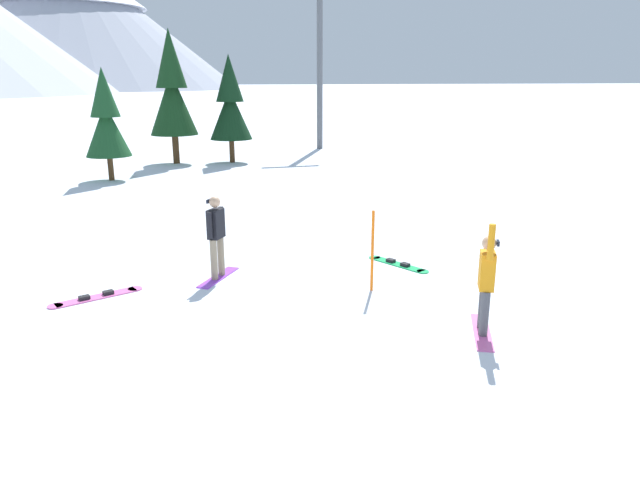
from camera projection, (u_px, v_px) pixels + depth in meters
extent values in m
plane|color=silver|center=(295.00, 348.00, 9.41)|extent=(800.00, 800.00, 0.00)
cube|color=pink|center=(482.00, 332.00, 9.98)|extent=(0.94, 1.48, 0.02)
cylinder|color=#4C4C51|center=(483.00, 306.00, 10.02)|extent=(0.15, 0.15, 0.79)
cylinder|color=#4C4C51|center=(484.00, 314.00, 9.72)|extent=(0.15, 0.15, 0.79)
cube|color=orange|center=(487.00, 271.00, 9.68)|extent=(0.39, 0.47, 0.64)
cylinder|color=orange|center=(486.00, 264.00, 9.92)|extent=(0.11, 0.11, 0.58)
cylinder|color=orange|center=(491.00, 242.00, 9.28)|extent=(0.11, 0.11, 0.60)
sphere|color=tan|center=(489.00, 243.00, 9.55)|extent=(0.24, 0.24, 0.24)
cube|color=black|center=(498.00, 243.00, 9.52)|extent=(0.11, 0.17, 0.08)
cube|color=#993FD8|center=(218.00, 277.00, 12.72)|extent=(1.06, 1.35, 0.02)
cylinder|color=gray|center=(214.00, 260.00, 12.45)|extent=(0.15, 0.15, 0.89)
cylinder|color=gray|center=(221.00, 256.00, 12.74)|extent=(0.15, 0.15, 0.89)
cube|color=black|center=(216.00, 224.00, 12.38)|extent=(0.43, 0.47, 0.64)
cylinder|color=black|center=(210.00, 225.00, 12.14)|extent=(0.11, 0.11, 0.58)
cylinder|color=black|center=(221.00, 220.00, 12.61)|extent=(0.11, 0.11, 0.58)
sphere|color=tan|center=(215.00, 202.00, 12.25)|extent=(0.24, 0.24, 0.24)
cube|color=black|center=(209.00, 201.00, 12.29)|extent=(0.13, 0.16, 0.08)
cube|color=#19B259|center=(398.00, 264.00, 13.60)|extent=(0.91, 1.42, 0.02)
cylinder|color=#19B259|center=(423.00, 272.00, 13.10)|extent=(0.37, 0.37, 0.02)
cylinder|color=#19B259|center=(375.00, 258.00, 14.11)|extent=(0.37, 0.37, 0.02)
cube|color=black|center=(405.00, 265.00, 13.44)|extent=(0.22, 0.24, 0.07)
cube|color=black|center=(391.00, 260.00, 13.74)|extent=(0.22, 0.24, 0.07)
cube|color=pink|center=(97.00, 297.00, 11.56)|extent=(1.57, 0.83, 0.02)
cylinder|color=pink|center=(135.00, 289.00, 12.02)|extent=(0.38, 0.38, 0.02)
cylinder|color=pink|center=(55.00, 306.00, 11.11)|extent=(0.38, 0.38, 0.02)
cube|color=black|center=(108.00, 292.00, 11.69)|extent=(0.24, 0.20, 0.07)
cube|color=black|center=(84.00, 298.00, 11.41)|extent=(0.24, 0.20, 0.07)
cylinder|color=orange|center=(372.00, 251.00, 11.75)|extent=(0.06, 0.06, 1.70)
cylinder|color=#472D19|center=(111.00, 168.00, 24.76)|extent=(0.24, 0.24, 1.04)
cone|color=#194723|center=(107.00, 130.00, 24.31)|extent=(1.89, 1.89, 2.22)
cone|color=#194723|center=(103.00, 92.00, 23.89)|extent=(1.23, 1.23, 2.03)
cylinder|color=#472D19|center=(232.00, 151.00, 30.04)|extent=(0.27, 0.27, 1.20)
cone|color=black|center=(230.00, 114.00, 29.53)|extent=(2.17, 2.17, 2.56)
cone|color=black|center=(229.00, 78.00, 29.05)|extent=(1.41, 1.41, 2.34)
cylinder|color=#472D19|center=(176.00, 149.00, 29.64)|extent=(0.33, 0.33, 1.47)
cone|color=#143819|center=(173.00, 103.00, 29.02)|extent=(2.39, 2.39, 3.12)
cone|color=#143819|center=(170.00, 58.00, 28.43)|extent=(1.55, 1.55, 2.86)
cylinder|color=#595B60|center=(320.00, 62.00, 34.71)|extent=(0.36, 0.36, 10.36)
cone|color=#9EA3B2|center=(71.00, 22.00, 224.71)|extent=(129.38, 129.38, 51.01)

